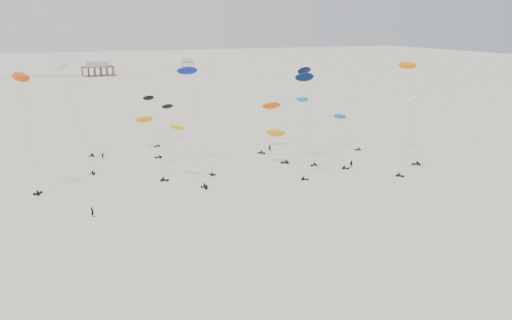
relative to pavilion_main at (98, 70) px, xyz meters
name	(u,v)px	position (x,y,z in m)	size (l,w,h in m)	color
ground_plane	(156,110)	(10.00, -150.00, -4.22)	(900.00, 900.00, 0.00)	beige
pavilion_main	(98,70)	(0.00, 0.00, 0.00)	(21.00, 13.00, 9.80)	brown
pavilion_small	(188,64)	(70.00, 30.00, -0.74)	(9.00, 7.00, 8.00)	brown
pier_fence	(14,78)	(-52.00, 0.00, -3.45)	(80.20, 0.20, 1.50)	black
rig_0	(66,84)	(-25.35, -225.20, 16.37)	(7.60, 16.35, 26.95)	black
rig_1	(74,102)	(-23.73, -216.77, 10.67)	(7.78, 5.54, 25.24)	black
rig_2	(165,116)	(1.79, -209.11, 3.68)	(7.90, 8.86, 12.67)	black
rig_3	(187,148)	(-1.80, -249.68, 3.69)	(6.17, 13.15, 14.93)	black
rig_4	(412,113)	(49.82, -262.03, 10.17)	(8.84, 6.32, 18.66)	black
rig_5	(270,112)	(28.14, -227.71, 6.31)	(9.51, 8.84, 14.29)	black
rig_6	(318,124)	(33.11, -246.70, 6.02)	(8.71, 14.98, 20.35)	black
rig_7	(146,125)	(-5.11, -216.37, 2.86)	(4.97, 14.75, 14.63)	black
rig_8	(409,86)	(59.96, -247.79, 14.42)	(8.85, 16.85, 26.67)	black
rig_9	(156,139)	(-6.93, -240.90, 4.34)	(3.01, 15.51, 21.10)	black
rig_10	(345,125)	(48.22, -235.47, 2.42)	(5.63, 8.92, 10.52)	black
rig_11	(306,85)	(30.21, -245.16, 15.71)	(5.19, 7.32, 24.74)	black
rig_12	(304,93)	(23.48, -257.47, 15.81)	(4.63, 3.34, 24.56)	black
rig_13	(190,81)	(3.10, -235.19, 16.85)	(5.33, 15.95, 26.23)	black
rig_14	(24,97)	(-34.20, -244.14, 16.24)	(4.94, 7.07, 25.75)	black
rig_15	(278,138)	(23.51, -243.26, 2.33)	(5.74, 4.79, 9.32)	black
spectator_0	(93,217)	(-23.88, -264.09, -4.22)	(0.81, 0.56, 2.24)	black
spectator_1	(351,168)	(38.83, -254.35, -4.22)	(1.13, 0.66, 2.31)	black
spectator_2	(103,159)	(-18.10, -222.43, -4.22)	(1.18, 0.63, 2.00)	black
spectator_3	(270,151)	(26.52, -231.36, -4.22)	(0.84, 0.58, 2.31)	black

